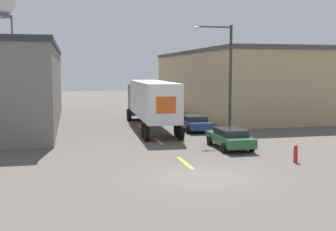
{
  "coord_description": "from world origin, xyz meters",
  "views": [
    {
      "loc": [
        -5.83,
        -17.96,
        4.91
      ],
      "look_at": [
        0.64,
        9.83,
        1.78
      ],
      "focal_mm": 45.0,
      "sensor_mm": 36.0,
      "label": 1
    }
  ],
  "objects": [
    {
      "name": "fire_hydrant",
      "position": [
        5.73,
        1.87,
        0.47
      ],
      "size": [
        0.22,
        0.22,
        0.95
      ],
      "color": "red",
      "rests_on": "ground_plane"
    },
    {
      "name": "warehouse_right",
      "position": [
        13.05,
        28.48,
        3.5
      ],
      "size": [
        12.51,
        28.96,
        6.99
      ],
      "color": "tan",
      "rests_on": "ground_plane"
    },
    {
      "name": "parked_car_right_near",
      "position": [
        3.82,
        6.39,
        0.68
      ],
      "size": [
        1.97,
        4.21,
        1.26
      ],
      "color": "#2D5B38",
      "rests_on": "ground_plane"
    },
    {
      "name": "warehouse_left",
      "position": [
        -10.97,
        22.3,
        3.52
      ],
      "size": [
        8.34,
        26.83,
        7.02
      ],
      "color": "slate",
      "rests_on": "ground_plane"
    },
    {
      "name": "parked_car_right_mid",
      "position": [
        3.82,
        14.18,
        0.68
      ],
      "size": [
        1.97,
        4.21,
        1.26
      ],
      "color": "navy",
      "rests_on": "ground_plane"
    },
    {
      "name": "semi_truck",
      "position": [
        0.67,
        16.56,
        2.39
      ],
      "size": [
        3.26,
        14.76,
        3.94
      ],
      "rotation": [
        0.0,
        0.0,
        -0.04
      ],
      "color": "navy",
      "rests_on": "ground_plane"
    },
    {
      "name": "street_lamp",
      "position": [
        5.28,
        11.11,
        4.74
      ],
      "size": [
        2.94,
        0.32,
        8.1
      ],
      "color": "#2D2D30",
      "rests_on": "ground_plane"
    },
    {
      "name": "road_centerline",
      "position": [
        0.0,
        10.07,
        0.0
      ],
      "size": [
        0.2,
        16.87,
        0.01
      ],
      "color": "yellow",
      "rests_on": "ground_plane"
    },
    {
      "name": "ground_plane",
      "position": [
        0.0,
        0.0,
        0.0
      ],
      "size": [
        160.0,
        160.0,
        0.0
      ],
      "primitive_type": "plane",
      "color": "#56514C"
    }
  ]
}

